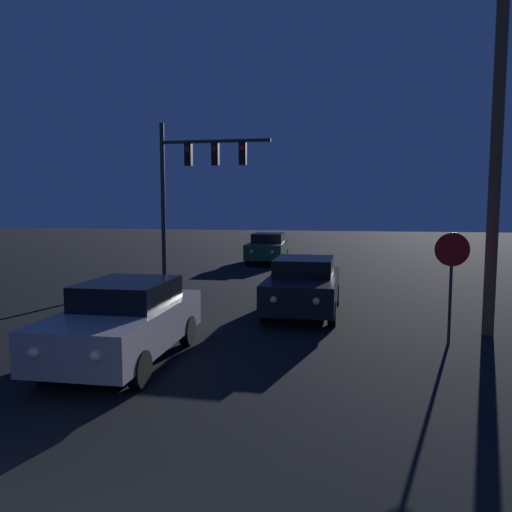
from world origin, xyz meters
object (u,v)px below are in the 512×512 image
(car_far, at_px, (268,248))
(car_mid, at_px, (304,285))
(car_near, at_px, (125,320))
(utility_pole, at_px, (497,143))
(traffic_signal_mast, at_px, (192,174))
(stop_sign, at_px, (452,266))

(car_far, bearing_deg, car_mid, 102.61)
(car_near, bearing_deg, car_mid, -122.36)
(utility_pole, bearing_deg, car_far, 118.77)
(car_mid, bearing_deg, car_near, 58.99)
(car_near, height_order, car_far, same)
(traffic_signal_mast, bearing_deg, stop_sign, -42.08)
(car_mid, xyz_separation_m, utility_pole, (4.72, -1.61, 3.83))
(car_near, distance_m, stop_sign, 7.33)
(stop_sign, distance_m, utility_pole, 3.24)
(car_far, relative_size, traffic_signal_mast, 0.70)
(traffic_signal_mast, distance_m, utility_pole, 11.91)
(car_mid, height_order, utility_pole, utility_pole)
(car_near, distance_m, utility_pole, 9.50)
(car_far, bearing_deg, utility_pole, 117.42)
(car_mid, height_order, traffic_signal_mast, traffic_signal_mast)
(car_far, xyz_separation_m, traffic_signal_mast, (-1.89, -7.58, 3.62))
(car_near, height_order, stop_sign, stop_sign)
(car_mid, distance_m, traffic_signal_mast, 8.11)
(car_far, xyz_separation_m, stop_sign, (6.79, -15.42, 0.97))
(car_near, height_order, utility_pole, utility_pole)
(car_mid, bearing_deg, car_far, -75.74)
(car_near, xyz_separation_m, stop_sign, (6.79, 2.58, 0.97))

